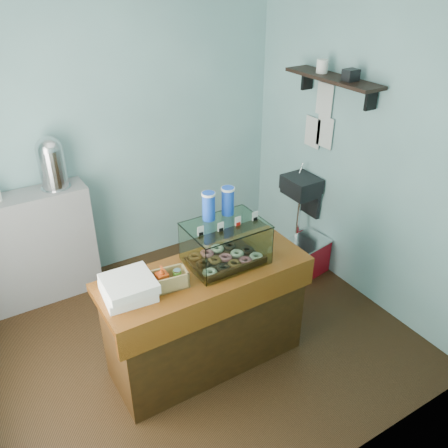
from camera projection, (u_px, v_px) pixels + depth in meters
ground at (193, 341)px, 4.13m from camera, size 3.50×3.50×0.00m
room_shell at (187, 157)px, 3.30m from camera, size 3.54×3.04×2.82m
counter at (206, 317)px, 3.71m from camera, size 1.60×0.60×0.90m
back_shelf at (39, 247)px, 4.42m from camera, size 1.00×0.32×1.10m
display_case at (224, 240)px, 3.54m from camera, size 0.58×0.43×0.54m
condiment_crate at (168, 279)px, 3.30m from camera, size 0.27×0.18×0.18m
pastry_boxes at (128, 287)px, 3.21m from camera, size 0.36×0.36×0.13m
coffee_urn at (51, 162)px, 4.14m from camera, size 0.26×0.26×0.48m
red_cooler at (306, 256)px, 4.94m from camera, size 0.48×0.39×0.38m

